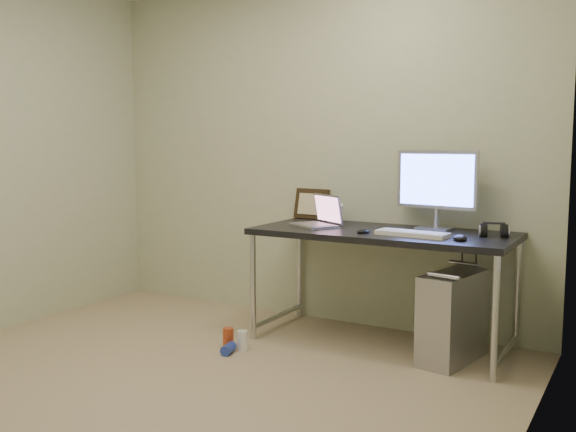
{
  "coord_description": "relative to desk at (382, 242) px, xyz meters",
  "views": [
    {
      "loc": [
        2.2,
        -2.45,
        1.31
      ],
      "look_at": [
        0.19,
        1.04,
        0.85
      ],
      "focal_mm": 40.0,
      "sensor_mm": 36.0,
      "label": 1
    }
  ],
  "objects": [
    {
      "name": "floor",
      "position": [
        -0.69,
        -1.39,
        -0.67
      ],
      "size": [
        3.5,
        3.5,
        0.0
      ],
      "primitive_type": "plane",
      "color": "tan",
      "rests_on": "ground"
    },
    {
      "name": "wall_back",
      "position": [
        -0.69,
        0.36,
        0.58
      ],
      "size": [
        3.5,
        0.02,
        2.5
      ],
      "primitive_type": "cube",
      "color": "beige",
      "rests_on": "ground"
    },
    {
      "name": "wall_right",
      "position": [
        1.06,
        -1.39,
        0.58
      ],
      "size": [
        0.02,
        3.5,
        2.5
      ],
      "primitive_type": "cube",
      "color": "beige",
      "rests_on": "ground"
    },
    {
      "name": "desk",
      "position": [
        0.0,
        0.0,
        0.0
      ],
      "size": [
        1.65,
        0.72,
        0.75
      ],
      "color": "black",
      "rests_on": "ground"
    },
    {
      "name": "tower_computer",
      "position": [
        0.49,
        -0.09,
        -0.4
      ],
      "size": [
        0.32,
        0.55,
        0.57
      ],
      "rotation": [
        0.0,
        0.0,
        -0.19
      ],
      "color": "#A5A4A9",
      "rests_on": "ground"
    },
    {
      "name": "cable_a",
      "position": [
        0.44,
        0.31,
        -0.27
      ],
      "size": [
        0.01,
        0.16,
        0.69
      ],
      "primitive_type": "cylinder",
      "rotation": [
        0.21,
        0.0,
        0.0
      ],
      "color": "black",
      "rests_on": "ground"
    },
    {
      "name": "cable_b",
      "position": [
        0.53,
        0.29,
        -0.29
      ],
      "size": [
        0.02,
        0.11,
        0.71
      ],
      "primitive_type": "cylinder",
      "rotation": [
        0.14,
        0.0,
        0.09
      ],
      "color": "black",
      "rests_on": "ground"
    },
    {
      "name": "can_red",
      "position": [
        -0.83,
        -0.55,
        -0.61
      ],
      "size": [
        0.08,
        0.08,
        0.13
      ],
      "primitive_type": "cylinder",
      "rotation": [
        0.0,
        0.0,
        0.14
      ],
      "color": "#BD4620",
      "rests_on": "ground"
    },
    {
      "name": "can_white",
      "position": [
        -0.71,
        -0.56,
        -0.61
      ],
      "size": [
        0.07,
        0.07,
        0.13
      ],
      "primitive_type": "cylinder",
      "rotation": [
        0.0,
        0.0,
        -0.06
      ],
      "color": "white",
      "rests_on": "ground"
    },
    {
      "name": "can_blue",
      "position": [
        -0.75,
        -0.66,
        -0.64
      ],
      "size": [
        0.09,
        0.13,
        0.06
      ],
      "primitive_type": "cylinder",
      "rotation": [
        1.57,
        0.0,
        0.22
      ],
      "color": "#2840B9",
      "rests_on": "ground"
    },
    {
      "name": "laptop",
      "position": [
        -0.45,
        -0.02,
        0.13
      ],
      "size": [
        0.39,
        0.37,
        0.21
      ],
      "rotation": [
        0.0,
        0.0,
        -0.53
      ],
      "color": "#B9B9C1",
      "rests_on": "desk"
    },
    {
      "name": "monitor",
      "position": [
        0.28,
        0.22,
        0.38
      ],
      "size": [
        0.55,
        0.18,
        0.51
      ],
      "rotation": [
        0.0,
        0.0,
        -0.13
      ],
      "color": "#B9B9C1",
      "rests_on": "desk"
    },
    {
      "name": "keyboard",
      "position": [
        0.24,
        -0.13,
        0.09
      ],
      "size": [
        0.45,
        0.18,
        0.03
      ],
      "primitive_type": "cube",
      "rotation": [
        0.0,
        0.0,
        -0.09
      ],
      "color": "white",
      "rests_on": "desk"
    },
    {
      "name": "mouse_right",
      "position": [
        0.54,
        -0.16,
        0.1
      ],
      "size": [
        0.12,
        0.14,
        0.04
      ],
      "primitive_type": "ellipsoid",
      "rotation": [
        0.0,
        0.0,
        0.34
      ],
      "color": "black",
      "rests_on": "desk"
    },
    {
      "name": "mouse_left",
      "position": [
        -0.06,
        -0.17,
        0.09
      ],
      "size": [
        0.09,
        0.11,
        0.03
      ],
      "primitive_type": "ellipsoid",
      "rotation": [
        0.0,
        0.0,
        -0.28
      ],
      "color": "black",
      "rests_on": "desk"
    },
    {
      "name": "headphones",
      "position": [
        0.68,
        0.08,
        0.11
      ],
      "size": [
        0.19,
        0.11,
        0.11
      ],
      "rotation": [
        0.0,
        0.0,
        0.31
      ],
      "color": "black",
      "rests_on": "desk"
    },
    {
      "name": "picture_frame",
      "position": [
        -0.69,
        0.33,
        0.19
      ],
      "size": [
        0.28,
        0.1,
        0.22
      ],
      "primitive_type": "cube",
      "rotation": [
        -0.21,
        0.0,
        -0.07
      ],
      "color": "black",
      "rests_on": "desk"
    },
    {
      "name": "webcam",
      "position": [
        -0.43,
        0.26,
        0.17
      ],
      "size": [
        0.05,
        0.05,
        0.13
      ],
      "rotation": [
        0.0,
        0.0,
        -0.31
      ],
      "color": "silver",
      "rests_on": "desk"
    }
  ]
}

